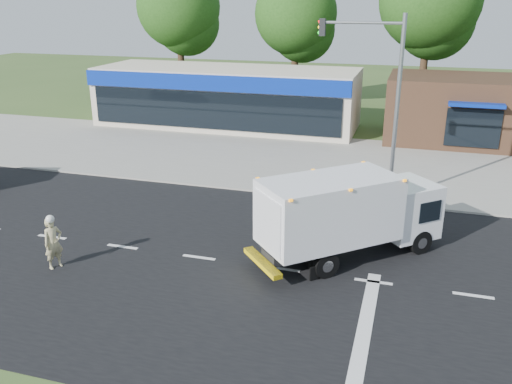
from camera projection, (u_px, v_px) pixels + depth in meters
The scene contains 11 objects.
ground at pixel (282, 269), 18.12m from camera, with size 120.00×120.00×0.00m, color #385123.
road_asphalt at pixel (282, 269), 18.11m from camera, with size 60.00×14.00×0.02m, color black.
sidewalk at pixel (324, 189), 25.49m from camera, with size 60.00×2.40×0.12m, color gray.
parking_apron at pixel (342, 157), 30.73m from camera, with size 60.00×9.00×0.02m, color gray.
lane_markings at pixel (315, 295), 16.53m from camera, with size 55.20×7.00×0.01m.
ems_box_truck at pixel (348, 211), 18.37m from camera, with size 6.45×6.12×3.02m.
emergency_worker at pixel (53, 242), 17.95m from camera, with size 0.66×0.77×1.90m.
retail_strip_mall at pixel (227, 97), 37.81m from camera, with size 18.00×6.20×4.00m.
brown_storefront at pixel (470, 110), 33.56m from camera, with size 10.00×6.70×4.00m.
traffic_signal_pole at pixel (383, 90), 22.66m from camera, with size 3.51×0.25×8.00m.
background_trees at pixel (363, 14), 41.22m from camera, with size 36.77×7.39×12.10m.
Camera 1 is at (3.77, -15.74, 8.59)m, focal length 38.00 mm.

